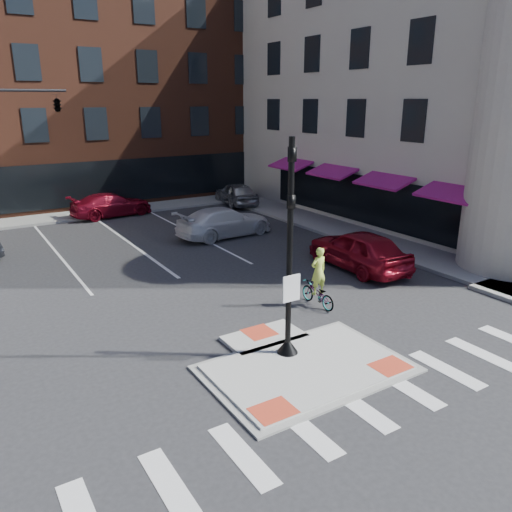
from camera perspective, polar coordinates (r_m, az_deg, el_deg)
ground at (r=14.22m, az=4.57°, el=-11.97°), size 120.00×120.00×0.00m
refuge_island at (r=14.02m, az=5.21°, el=-12.22°), size 5.40×4.65×0.13m
sidewalk_e at (r=27.88m, az=10.24°, el=2.85°), size 3.00×24.00×0.15m
sidewalk_n at (r=34.26m, az=-13.62°, el=5.35°), size 26.00×3.00×0.15m
building_n at (r=43.17m, az=-18.92°, el=17.68°), size 24.40×18.40×15.50m
building_e at (r=36.07m, az=22.72°, el=17.89°), size 21.90×23.90×17.70m
building_far_right at (r=65.98m, az=-18.30°, el=15.78°), size 12.00×12.00×12.00m
signal_pole at (r=13.53m, az=3.81°, el=-2.55°), size 0.60×0.60×5.98m
mast_arm_signal at (r=28.17m, az=-24.67°, el=14.38°), size 6.10×2.24×8.00m
red_sedan at (r=21.72m, az=11.65°, el=0.74°), size 2.22×5.11×1.72m
white_pickup at (r=26.54m, az=-3.62°, el=3.91°), size 5.48×2.63×1.54m
bg_car_silver at (r=34.59m, az=-2.28°, el=7.14°), size 2.50×4.80×1.56m
bg_car_red at (r=32.40m, az=-16.20°, el=5.65°), size 5.16×2.50×1.45m
cyclist at (r=17.60m, az=7.07°, el=-3.48°), size 0.62×1.70×2.15m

